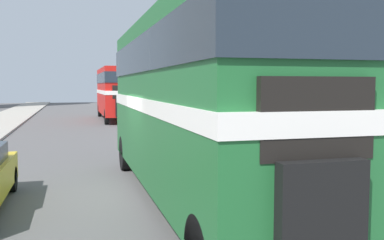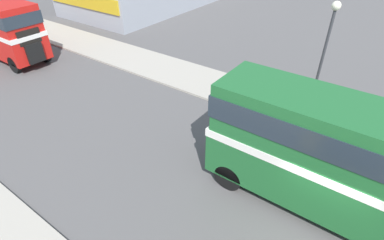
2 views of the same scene
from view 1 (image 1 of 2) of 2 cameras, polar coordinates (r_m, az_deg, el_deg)
name	(u,v)px [view 1 (image 1 of 2)]	position (r m, az deg, el deg)	size (l,w,h in m)	color
ground_plane	(139,194)	(10.96, -7.07, -9.77)	(120.00, 120.00, 0.00)	#565454
sidewalk_right	(368,176)	(13.65, 22.45, -6.96)	(3.50, 120.00, 0.12)	#A8A093
double_decker_bus	(192,95)	(9.78, 0.03, 3.40)	(2.40, 10.75, 4.21)	#1E602D
bus_distant	(116,89)	(34.31, -10.07, 4.07)	(2.47, 10.02, 4.05)	red
pedestrian_walking	(287,125)	(18.17, 12.55, -0.70)	(0.34, 0.34, 1.67)	#282833
street_lamp	(296,47)	(14.46, 13.72, 9.41)	(0.36, 0.36, 5.86)	#38383D
shop_building_block	(314,60)	(40.79, 15.98, 7.67)	(19.44, 9.91, 10.01)	#999EA8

